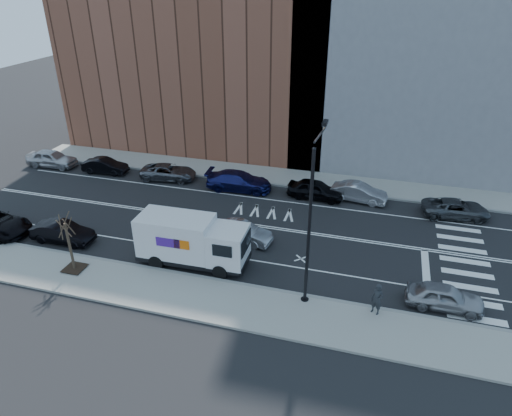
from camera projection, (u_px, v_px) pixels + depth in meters
The scene contains 23 objects.
ground at pixel (229, 222), 33.26m from camera, with size 120.00×120.00×0.00m, color black.
sidewalk_near at pixel (178, 294), 25.73m from camera, with size 44.00×3.60×0.15m, color gray.
sidewalk_far at pixel (261, 174), 40.72m from camera, with size 44.00×3.60×0.15m, color gray.
curb_near at pixel (190, 276), 27.26m from camera, with size 44.00×0.25×0.17m, color gray.
curb_far at pixel (255, 182), 39.18m from camera, with size 44.00×0.25×0.17m, color gray.
crosswalk at pixel (463, 255), 29.35m from camera, with size 3.00×14.00×0.01m, color white, non-canonical shape.
road_markings at pixel (229, 222), 33.26m from camera, with size 40.00×8.60×0.01m, color white, non-canonical shape.
bldg_brick at pixel (199, 32), 43.38m from camera, with size 26.00×10.00×22.00m, color brown.
bldg_concrete at pixel (424, 15), 37.58m from camera, with size 20.00×10.00×26.00m, color slate.
streetlight at pixel (311, 217), 23.31m from camera, with size 0.44×4.02×9.34m.
street_tree at pixel (71, 251), 27.14m from camera, with size 1.20×1.20×3.75m.
fedex_van at pixel (192, 240), 27.83m from camera, with size 6.92×2.58×3.13m.
far_parked_a at pixel (52, 158), 42.22m from camera, with size 1.88×4.67×1.59m, color #A9AAAE.
far_parked_b at pixel (105, 166), 40.93m from camera, with size 1.42×4.08×1.34m, color black.
far_parked_c at pixel (168, 172), 39.70m from camera, with size 2.21×4.79×1.33m, color #56585F.
far_parked_d at pixel (239, 181), 37.73m from camera, with size 2.20×5.42×1.57m, color navy.
far_parked_e at pixel (316, 189), 36.35m from camera, with size 1.80×4.47×1.52m, color black.
far_parked_f at pixel (359, 193), 35.94m from camera, with size 1.51×4.34×1.43m, color #ABABB0.
far_parked_g at pixel (456, 209), 33.64m from camera, with size 2.20×4.78×1.33m, color #43464A.
driving_sedan at pixel (242, 232), 30.60m from camera, with size 1.42×4.06×1.34m, color #A5A5A9.
near_parked_rear_a at pixel (63, 232), 30.52m from camera, with size 1.48×4.25×1.40m, color black.
near_parked_front at pixel (445, 297), 24.52m from camera, with size 1.64×4.08×1.39m, color #9C9CA0.
pedestrian at pixel (377, 299), 23.80m from camera, with size 0.65×0.43×1.79m, color #232629.
Camera 1 is at (9.90, -27.32, 16.32)m, focal length 32.00 mm.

